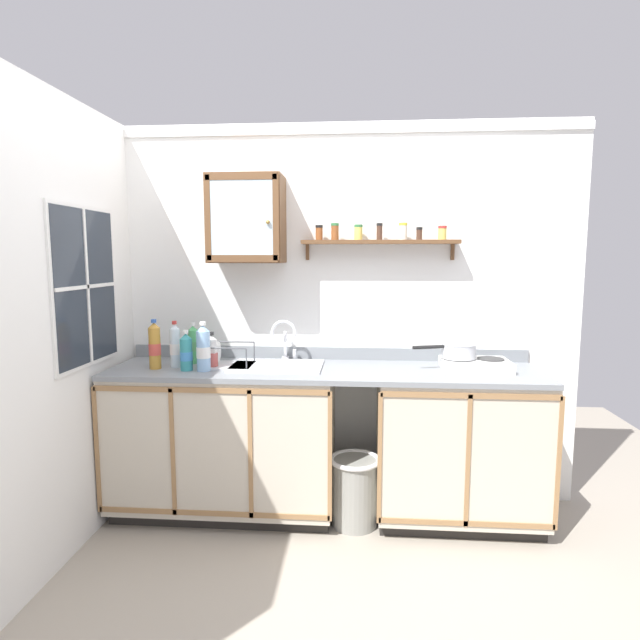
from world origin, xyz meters
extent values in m
plane|color=#9E9384|center=(0.00, 0.00, 0.00)|extent=(5.62, 5.62, 0.00)
cube|color=white|center=(0.00, 0.64, 1.21)|extent=(3.22, 0.05, 2.43)
cube|color=white|center=(0.00, 0.61, 2.38)|extent=(3.22, 0.02, 0.05)
cube|color=white|center=(-1.33, -0.29, 1.21)|extent=(0.05, 3.42, 2.43)
cube|color=black|center=(-0.62, 0.35, 0.04)|extent=(1.32, 0.52, 0.08)
cube|color=beige|center=(-0.62, 0.32, 0.49)|extent=(1.34, 0.58, 0.81)
cube|color=#997047|center=(-0.62, 0.03, 0.85)|extent=(1.34, 0.01, 0.03)
cube|color=#997047|center=(-0.62, 0.03, 0.13)|extent=(1.34, 0.01, 0.03)
cube|color=#997047|center=(-1.29, 0.03, 0.49)|extent=(0.02, 0.01, 0.75)
cube|color=#997047|center=(-0.84, 0.03, 0.49)|extent=(0.02, 0.01, 0.75)
cube|color=#997047|center=(-0.39, 0.03, 0.49)|extent=(0.02, 0.01, 0.75)
cube|color=#997047|center=(0.06, 0.03, 0.49)|extent=(0.02, 0.01, 0.75)
cube|color=black|center=(0.81, 0.35, 0.04)|extent=(0.94, 0.52, 0.08)
cube|color=beige|center=(0.81, 0.32, 0.49)|extent=(0.96, 0.58, 0.81)
cube|color=#997047|center=(0.81, 0.03, 0.85)|extent=(0.96, 0.01, 0.03)
cube|color=#997047|center=(0.81, 0.03, 0.13)|extent=(0.96, 0.01, 0.03)
cube|color=#997047|center=(0.33, 0.03, 0.49)|extent=(0.02, 0.01, 0.75)
cube|color=#997047|center=(0.81, 0.03, 0.49)|extent=(0.02, 0.01, 0.75)
cube|color=#997047|center=(1.29, 0.03, 0.49)|extent=(0.02, 0.01, 0.75)
cube|color=gray|center=(0.00, 0.32, 0.91)|extent=(2.58, 0.61, 0.03)
cube|color=gray|center=(0.00, 0.61, 0.96)|extent=(2.58, 0.02, 0.08)
cube|color=silver|center=(-0.29, 0.34, 0.93)|extent=(0.55, 0.39, 0.01)
cube|color=slate|center=(-0.29, 0.34, 0.81)|extent=(0.47, 0.31, 0.01)
cube|color=slate|center=(-0.29, 0.50, 0.86)|extent=(0.47, 0.01, 0.13)
cube|color=slate|center=(-0.29, 0.18, 0.86)|extent=(0.47, 0.01, 0.13)
cylinder|color=#4C4C51|center=(-0.29, 0.34, 0.80)|extent=(0.04, 0.04, 0.01)
cylinder|color=silver|center=(-0.27, 0.56, 0.94)|extent=(0.05, 0.05, 0.02)
cylinder|color=silver|center=(-0.27, 0.56, 1.03)|extent=(0.02, 0.02, 0.17)
torus|color=silver|center=(-0.27, 0.48, 1.11)|extent=(0.16, 0.02, 0.16)
cylinder|color=silver|center=(-0.21, 0.56, 0.97)|extent=(0.02, 0.02, 0.05)
cube|color=silver|center=(0.90, 0.36, 0.95)|extent=(0.39, 0.28, 0.06)
cylinder|color=#2D2D2D|center=(0.81, 0.38, 0.99)|extent=(0.16, 0.16, 0.01)
cylinder|color=#2D2D2D|center=(1.00, 0.38, 0.99)|extent=(0.16, 0.16, 0.01)
cylinder|color=black|center=(0.81, 0.23, 0.95)|extent=(0.03, 0.02, 0.03)
cylinder|color=black|center=(1.00, 0.23, 0.95)|extent=(0.03, 0.02, 0.03)
cylinder|color=silver|center=(0.81, 0.38, 1.03)|extent=(0.20, 0.20, 0.09)
torus|color=silver|center=(0.81, 0.38, 1.08)|extent=(0.21, 0.21, 0.01)
cylinder|color=black|center=(0.62, 0.33, 1.06)|extent=(0.19, 0.07, 0.02)
cylinder|color=white|center=(-0.68, 0.30, 1.01)|extent=(0.06, 0.06, 0.17)
cone|color=white|center=(-0.68, 0.30, 1.11)|extent=(0.06, 0.06, 0.03)
cylinder|color=#262626|center=(-0.68, 0.30, 1.13)|extent=(0.03, 0.03, 0.02)
cylinder|color=white|center=(-0.68, 0.30, 1.00)|extent=(0.07, 0.07, 0.05)
cylinder|color=silver|center=(-0.90, 0.29, 1.04)|extent=(0.06, 0.06, 0.24)
cone|color=silver|center=(-0.90, 0.29, 1.17)|extent=(0.06, 0.06, 0.03)
cylinder|color=red|center=(-0.90, 0.29, 1.20)|extent=(0.03, 0.03, 0.02)
cylinder|color=white|center=(-0.90, 0.29, 1.04)|extent=(0.06, 0.06, 0.07)
cylinder|color=teal|center=(-0.80, 0.21, 1.02)|extent=(0.07, 0.07, 0.19)
cone|color=teal|center=(-0.80, 0.21, 1.13)|extent=(0.07, 0.07, 0.03)
cylinder|color=white|center=(-0.80, 0.21, 1.16)|extent=(0.03, 0.03, 0.02)
cylinder|color=#3F8CCC|center=(-0.80, 0.21, 1.01)|extent=(0.07, 0.07, 0.05)
cylinder|color=#4CB266|center=(-0.83, 0.41, 1.03)|extent=(0.06, 0.06, 0.21)
cone|color=#4CB266|center=(-0.83, 0.41, 1.15)|extent=(0.06, 0.06, 0.03)
cylinder|color=white|center=(-0.83, 0.41, 1.17)|extent=(0.03, 0.03, 0.02)
cylinder|color=#4C9959|center=(-0.83, 0.41, 1.03)|extent=(0.06, 0.06, 0.06)
cylinder|color=#8CB7E0|center=(-0.70, 0.20, 1.04)|extent=(0.08, 0.08, 0.24)
cone|color=#8CB7E0|center=(-0.70, 0.20, 1.18)|extent=(0.08, 0.08, 0.04)
cylinder|color=white|center=(-0.70, 0.20, 1.21)|extent=(0.04, 0.04, 0.02)
cylinder|color=white|center=(-0.70, 0.20, 1.04)|extent=(0.08, 0.08, 0.07)
cylinder|color=gold|center=(-1.01, 0.24, 1.05)|extent=(0.07, 0.07, 0.25)
cone|color=gold|center=(-1.01, 0.24, 1.19)|extent=(0.07, 0.07, 0.03)
cylinder|color=#2D59B2|center=(-1.01, 0.24, 1.21)|extent=(0.03, 0.03, 0.02)
cylinder|color=#D84C3F|center=(-1.01, 0.24, 1.04)|extent=(0.07, 0.07, 0.07)
cube|color=#B2B2B7|center=(-0.58, 0.34, 0.93)|extent=(0.29, 0.25, 0.01)
cylinder|color=#4C4F54|center=(-0.71, 0.22, 1.00)|extent=(0.01, 0.01, 0.12)
cylinder|color=#4C4F54|center=(-0.45, 0.22, 1.00)|extent=(0.01, 0.01, 0.12)
cylinder|color=#4C4F54|center=(-0.71, 0.45, 1.00)|extent=(0.01, 0.01, 0.12)
cylinder|color=#4C4F54|center=(-0.45, 0.45, 1.00)|extent=(0.01, 0.01, 0.12)
cylinder|color=#4C4F54|center=(-0.58, 0.22, 1.06)|extent=(0.27, 0.01, 0.01)
cylinder|color=#4C4F54|center=(-0.58, 0.45, 1.06)|extent=(0.27, 0.01, 0.01)
cylinder|color=white|center=(-0.65, 0.34, 1.01)|extent=(0.01, 0.14, 0.14)
cylinder|color=#B24C47|center=(-0.68, 0.29, 0.97)|extent=(0.09, 0.09, 0.09)
torus|color=#B24C47|center=(-0.71, 0.32, 0.97)|extent=(0.05, 0.05, 0.06)
cube|color=brown|center=(-0.49, 0.48, 1.82)|extent=(0.46, 0.27, 0.53)
cube|color=silver|center=(-0.49, 0.34, 1.82)|extent=(0.37, 0.01, 0.44)
cube|color=brown|center=(-0.69, 0.34, 1.82)|extent=(0.04, 0.01, 0.50)
cube|color=brown|center=(-0.28, 0.34, 1.82)|extent=(0.04, 0.01, 0.50)
cube|color=brown|center=(-0.49, 0.34, 2.06)|extent=(0.43, 0.01, 0.04)
cube|color=brown|center=(-0.49, 0.34, 1.58)|extent=(0.43, 0.01, 0.04)
sphere|color=olive|center=(-0.33, 0.32, 1.80)|extent=(0.02, 0.02, 0.02)
cube|color=brown|center=(0.33, 0.55, 1.68)|extent=(0.98, 0.14, 0.02)
cube|color=brown|center=(-0.12, 0.60, 1.62)|extent=(0.02, 0.03, 0.10)
cube|color=brown|center=(0.79, 0.60, 1.62)|extent=(0.02, 0.03, 0.10)
cylinder|color=brown|center=(-0.04, 0.55, 1.73)|extent=(0.04, 0.04, 0.08)
cylinder|color=black|center=(-0.04, 0.55, 1.78)|extent=(0.05, 0.05, 0.02)
cylinder|color=brown|center=(0.06, 0.54, 1.74)|extent=(0.05, 0.05, 0.09)
cylinder|color=#33723F|center=(0.06, 0.54, 1.79)|extent=(0.05, 0.05, 0.02)
cylinder|color=#E0C659|center=(0.20, 0.56, 1.74)|extent=(0.05, 0.05, 0.08)
cylinder|color=#33723F|center=(0.20, 0.56, 1.78)|extent=(0.05, 0.05, 0.02)
cylinder|color=#4C3326|center=(0.33, 0.55, 1.74)|extent=(0.04, 0.04, 0.09)
cylinder|color=black|center=(0.33, 0.55, 1.79)|extent=(0.04, 0.04, 0.02)
cylinder|color=silver|center=(0.48, 0.54, 1.74)|extent=(0.05, 0.05, 0.09)
cylinder|color=yellow|center=(0.48, 0.54, 1.79)|extent=(0.05, 0.05, 0.02)
cylinder|color=#4C3326|center=(0.58, 0.55, 1.73)|extent=(0.04, 0.04, 0.06)
cylinder|color=black|center=(0.58, 0.55, 1.77)|extent=(0.04, 0.04, 0.02)
cylinder|color=#E0C659|center=(0.72, 0.53, 1.73)|extent=(0.05, 0.05, 0.07)
cylinder|color=red|center=(0.72, 0.53, 1.77)|extent=(0.05, 0.05, 0.02)
cube|color=#262D38|center=(-1.30, 0.03, 1.43)|extent=(0.01, 0.61, 0.85)
cube|color=white|center=(-1.31, 0.03, 1.43)|extent=(0.02, 0.66, 0.89)
cube|color=white|center=(-1.29, 0.03, 1.43)|extent=(0.01, 0.02, 0.85)
cube|color=white|center=(-1.29, 0.03, 1.43)|extent=(0.01, 0.61, 0.02)
cylinder|color=gray|center=(0.19, 0.21, 0.20)|extent=(0.27, 0.27, 0.40)
torus|color=white|center=(0.19, 0.21, 0.40)|extent=(0.31, 0.31, 0.03)
camera|label=1|loc=(0.21, -2.69, 1.59)|focal=28.72mm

